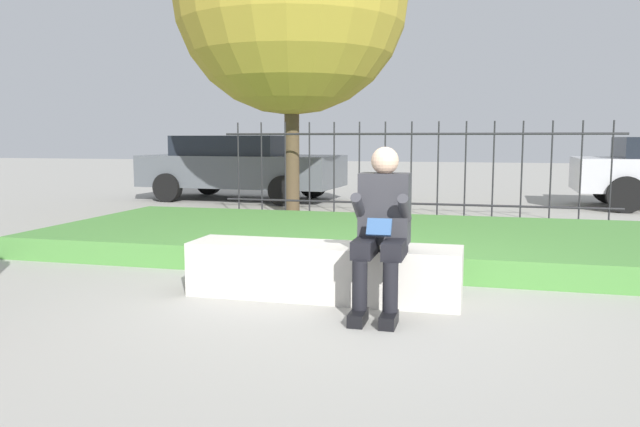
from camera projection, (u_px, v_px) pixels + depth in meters
ground_plane at (347, 299)px, 5.11m from camera, size 60.00×60.00×0.00m
stone_bench at (323, 274)px, 5.14m from camera, size 2.24×0.51×0.45m
person_seated_reader at (382, 223)px, 4.67m from camera, size 0.42×0.73×1.25m
grass_berm at (388, 240)px, 7.30m from camera, size 8.03×3.18×0.25m
iron_fence at (411, 171)px, 9.49m from camera, size 6.03×0.03×1.56m
car_parked_left at (241, 166)px, 13.26m from camera, size 4.23×2.18×1.36m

